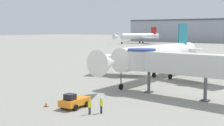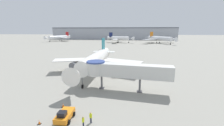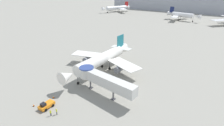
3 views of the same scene
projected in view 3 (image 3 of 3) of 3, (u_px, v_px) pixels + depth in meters
name	position (u px, v px, depth m)	size (l,w,h in m)	color
ground_plane	(99.00, 71.00, 61.11)	(800.00, 800.00, 0.00)	gray
main_airplane	(102.00, 59.00, 59.35)	(28.49, 31.93, 10.25)	white
jet_bridge	(102.00, 79.00, 46.20)	(18.54, 5.20, 6.27)	silver
pushback_tug_orange	(46.00, 105.00, 42.15)	(2.29, 3.79, 1.77)	orange
traffic_cone_apron_front	(33.00, 105.00, 42.87)	(0.43, 0.43, 0.71)	black
traffic_cone_near_nose	(53.00, 97.00, 45.97)	(0.50, 0.50, 0.82)	black
ground_crew_marshaller	(56.00, 111.00, 39.85)	(0.37, 0.28, 1.71)	#1E2338
ground_crew_wing_walker	(51.00, 112.00, 39.45)	(0.25, 0.35, 1.65)	#1E2338
background_jet_navy_tail	(182.00, 15.00, 147.49)	(28.44, 29.08, 10.71)	white
background_jet_red_tail	(117.00, 8.00, 195.96)	(30.75, 33.67, 10.72)	silver
terminal_building	(183.00, 4.00, 198.13)	(172.53, 21.93, 16.65)	#999EA8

